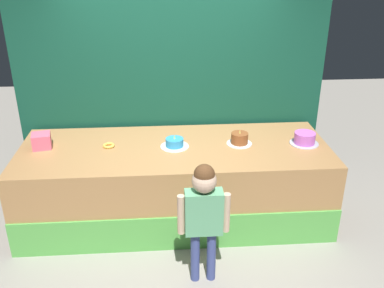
{
  "coord_description": "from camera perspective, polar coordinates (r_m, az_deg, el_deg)",
  "views": [
    {
      "loc": [
        -0.12,
        -3.57,
        2.84
      ],
      "look_at": [
        0.17,
        0.37,
        1.02
      ],
      "focal_mm": 39.89,
      "sensor_mm": 36.0,
      "label": 1
    }
  ],
  "objects": [
    {
      "name": "cake_right",
      "position": [
        4.84,
        14.82,
        0.7
      ],
      "size": [
        0.32,
        0.32,
        0.13
      ],
      "color": "silver",
      "rests_on": "stage_platform"
    },
    {
      "name": "cake_left",
      "position": [
        4.62,
        -2.35,
        0.11
      ],
      "size": [
        0.31,
        0.31,
        0.14
      ],
      "color": "white",
      "rests_on": "stage_platform"
    },
    {
      "name": "child_figure",
      "position": [
        3.75,
        1.59,
        -8.63
      ],
      "size": [
        0.47,
        0.21,
        1.21
      ],
      "color": "#3F4C8C",
      "rests_on": "ground_plane"
    },
    {
      "name": "ground_plane",
      "position": [
        4.57,
        -1.84,
        -13.79
      ],
      "size": [
        12.0,
        12.0,
        0.0
      ],
      "primitive_type": "plane",
      "color": "gray"
    },
    {
      "name": "curtain_backdrop",
      "position": [
        5.13,
        -2.73,
        7.95
      ],
      "size": [
        3.64,
        0.08,
        2.73
      ],
      "primitive_type": "cube",
      "color": "#144C38",
      "rests_on": "ground_plane"
    },
    {
      "name": "stage_platform",
      "position": [
        4.83,
        -2.24,
        -5.17
      ],
      "size": [
        3.36,
        1.26,
        0.88
      ],
      "color": "#B27F4C",
      "rests_on": "ground_plane"
    },
    {
      "name": "pink_box",
      "position": [
        4.86,
        -19.48,
        0.4
      ],
      "size": [
        0.23,
        0.23,
        0.16
      ],
      "primitive_type": "cube",
      "rotation": [
        0.0,
        0.0,
        0.21
      ],
      "color": "#F56586",
      "rests_on": "stage_platform"
    },
    {
      "name": "cake_center",
      "position": [
        4.71,
        6.37,
        0.67
      ],
      "size": [
        0.28,
        0.28,
        0.17
      ],
      "color": "white",
      "rests_on": "stage_platform"
    },
    {
      "name": "donut",
      "position": [
        4.72,
        -11.07,
        -0.19
      ],
      "size": [
        0.13,
        0.13,
        0.03
      ],
      "primitive_type": "torus",
      "color": "#F2BF4C",
      "rests_on": "stage_platform"
    }
  ]
}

